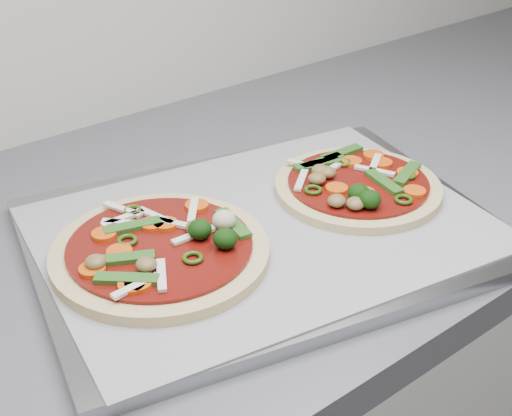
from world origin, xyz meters
TOP-DOWN VIEW (x-y plane):
  - countertop at (0.00, 1.30)m, footprint 3.60×0.60m
  - baking_tray at (0.01, 1.22)m, footprint 0.54×0.45m
  - parchment at (0.01, 1.22)m, footprint 0.50×0.40m
  - pizza_left at (-0.10, 1.23)m, footprint 0.24×0.24m
  - pizza_right at (0.14, 1.21)m, footprint 0.25×0.25m

SIDE VIEW (x-z plane):
  - countertop at x=0.00m, z-range 0.86..0.90m
  - baking_tray at x=0.01m, z-range 0.90..0.92m
  - parchment at x=0.01m, z-range 0.92..0.92m
  - pizza_right at x=0.14m, z-range 0.91..0.94m
  - pizza_left at x=-0.10m, z-range 0.91..0.94m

